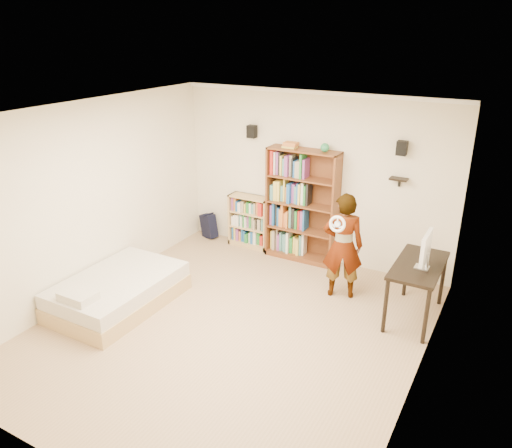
{
  "coord_description": "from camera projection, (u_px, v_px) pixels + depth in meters",
  "views": [
    {
      "loc": [
        2.9,
        -4.55,
        3.58
      ],
      "look_at": [
        0.03,
        0.6,
        1.23
      ],
      "focal_mm": 35.0,
      "sensor_mm": 36.0,
      "label": 1
    }
  ],
  "objects": [
    {
      "name": "ground",
      "position": [
        231.0,
        329.0,
        6.33
      ],
      "size": [
        4.5,
        5.0,
        0.01
      ],
      "primitive_type": "cube",
      "color": "tan",
      "rests_on": "ground"
    },
    {
      "name": "room_shell",
      "position": [
        228.0,
        197.0,
        5.68
      ],
      "size": [
        4.52,
        5.02,
        2.71
      ],
      "color": "white",
      "rests_on": "ground"
    },
    {
      "name": "crown_molding",
      "position": [
        226.0,
        117.0,
        5.34
      ],
      "size": [
        4.5,
        5.0,
        0.06
      ],
      "color": "white",
      "rests_on": "room_shell"
    },
    {
      "name": "speaker_left",
      "position": [
        252.0,
        131.0,
        8.01
      ],
      "size": [
        0.14,
        0.12,
        0.2
      ],
      "primitive_type": "cube",
      "color": "black",
      "rests_on": "room_shell"
    },
    {
      "name": "speaker_right",
      "position": [
        402.0,
        148.0,
        6.93
      ],
      "size": [
        0.14,
        0.12,
        0.2
      ],
      "primitive_type": "cube",
      "color": "black",
      "rests_on": "room_shell"
    },
    {
      "name": "wall_shelf",
      "position": [
        399.0,
        179.0,
        7.1
      ],
      "size": [
        0.25,
        0.16,
        0.02
      ],
      "primitive_type": "cube",
      "color": "black",
      "rests_on": "room_shell"
    },
    {
      "name": "tall_bookshelf",
      "position": [
        302.0,
        206.0,
        7.93
      ],
      "size": [
        1.16,
        0.34,
        1.83
      ],
      "primitive_type": null,
      "color": "brown",
      "rests_on": "ground"
    },
    {
      "name": "low_bookshelf",
      "position": [
        250.0,
        221.0,
        8.57
      ],
      "size": [
        0.73,
        0.27,
        0.91
      ],
      "primitive_type": null,
      "color": "tan",
      "rests_on": "ground"
    },
    {
      "name": "computer_desk",
      "position": [
        415.0,
        291.0,
        6.45
      ],
      "size": [
        0.57,
        1.14,
        0.78
      ],
      "primitive_type": null,
      "color": "black",
      "rests_on": "ground"
    },
    {
      "name": "imac",
      "position": [
        424.0,
        251.0,
        6.12
      ],
      "size": [
        0.14,
        0.47,
        0.47
      ],
      "primitive_type": null,
      "rotation": [
        0.0,
        0.0,
        -0.1
      ],
      "color": "white",
      "rests_on": "computer_desk"
    },
    {
      "name": "daybed",
      "position": [
        118.0,
        288.0,
        6.79
      ],
      "size": [
        1.15,
        1.77,
        0.52
      ],
      "primitive_type": null,
      "color": "beige",
      "rests_on": "ground"
    },
    {
      "name": "person",
      "position": [
        343.0,
        246.0,
        6.86
      ],
      "size": [
        0.65,
        0.54,
        1.53
      ],
      "primitive_type": "imported",
      "rotation": [
        0.0,
        0.0,
        3.5
      ],
      "color": "black",
      "rests_on": "ground"
    },
    {
      "name": "wii_wheel",
      "position": [
        337.0,
        224.0,
        6.47
      ],
      "size": [
        0.23,
        0.09,
        0.23
      ],
      "primitive_type": "torus",
      "rotation": [
        1.36,
        0.0,
        0.0
      ],
      "color": "white",
      "rests_on": "person"
    },
    {
      "name": "navy_bag",
      "position": [
        209.0,
        225.0,
        9.02
      ],
      "size": [
        0.38,
        0.31,
        0.44
      ],
      "primitive_type": null,
      "rotation": [
        0.0,
        0.0,
        -0.37
      ],
      "color": "black",
      "rests_on": "ground"
    }
  ]
}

